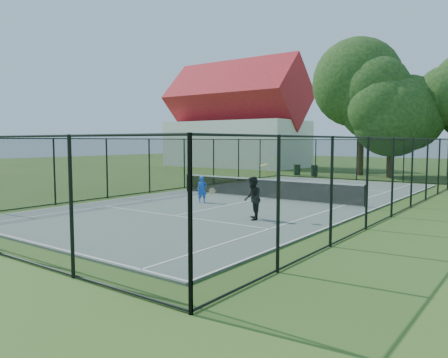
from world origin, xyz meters
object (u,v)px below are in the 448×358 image
Objects in this scene: trash_bin_left at (297,170)px; player_blue at (202,189)px; trash_bin_right at (314,171)px; tennis_net at (264,188)px; player_black at (253,198)px.

trash_bin_left is 0.73× the size of player_blue.
trash_bin_right is (1.67, -0.23, 0.01)m from trash_bin_left.
player_blue is (-1.43, -3.03, 0.08)m from tennis_net.
trash_bin_right reaches higher than trash_bin_left.
player_blue is at bearing -115.27° from tennis_net.
tennis_net is at bearing 117.46° from player_black.
trash_bin_left is 18.20m from player_blue.
player_blue is (4.24, -17.70, 0.21)m from trash_bin_left.
tennis_net is 14.98m from trash_bin_right.
trash_bin_right is 20.90m from player_black.
trash_bin_left is 1.68m from trash_bin_right.
trash_bin_right is 0.42× the size of player_black.
trash_bin_left is (-5.67, 14.67, -0.13)m from tennis_net.
player_blue is at bearing -76.53° from trash_bin_left.
player_black reaches higher than trash_bin_left.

